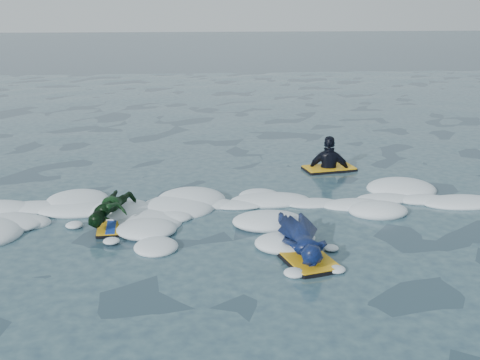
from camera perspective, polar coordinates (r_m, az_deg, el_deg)
name	(u,v)px	position (r m, az deg, el deg)	size (l,w,h in m)	color
ground	(200,242)	(8.93, -3.85, -5.88)	(120.00, 120.00, 0.00)	#162536
foam_band	(198,218)	(9.89, -3.97, -3.58)	(12.00, 3.10, 0.30)	white
prone_woman_unit	(302,240)	(8.46, 5.93, -5.65)	(0.87, 1.68, 0.43)	black
prone_child_unit	(112,211)	(9.69, -12.04, -2.92)	(0.92, 1.28, 0.45)	black
waiting_rider_unit	(329,173)	(12.70, 8.43, 0.67)	(1.15, 0.77, 1.59)	black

